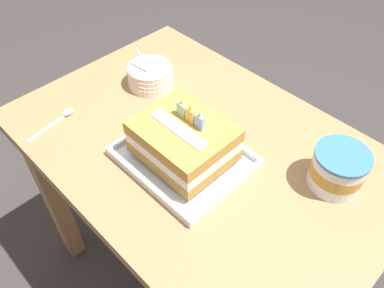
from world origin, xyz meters
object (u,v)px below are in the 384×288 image
(foil_tray, at_px, (184,158))
(bowl_stack, at_px, (150,76))
(ice_cream_tub, at_px, (338,169))
(birthday_cake, at_px, (184,140))
(serving_spoon_near_tray, at_px, (62,117))

(foil_tray, height_order, bowl_stack, bowl_stack)
(foil_tray, distance_m, ice_cream_tub, 0.37)
(foil_tray, height_order, birthday_cake, birthday_cake)
(birthday_cake, bearing_deg, foil_tray, -90.00)
(ice_cream_tub, bearing_deg, bowl_stack, -174.13)
(foil_tray, relative_size, bowl_stack, 2.21)
(foil_tray, xyz_separation_m, bowl_stack, (-0.30, 0.14, 0.02))
(ice_cream_tub, distance_m, serving_spoon_near_tray, 0.74)
(foil_tray, bearing_deg, bowl_stack, 154.30)
(foil_tray, bearing_deg, ice_cream_tub, 34.11)
(bowl_stack, distance_m, serving_spoon_near_tray, 0.28)
(birthday_cake, distance_m, bowl_stack, 0.33)
(serving_spoon_near_tray, bearing_deg, bowl_stack, 78.41)
(foil_tray, distance_m, birthday_cake, 0.06)
(birthday_cake, xyz_separation_m, ice_cream_tub, (0.30, 0.20, -0.02))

